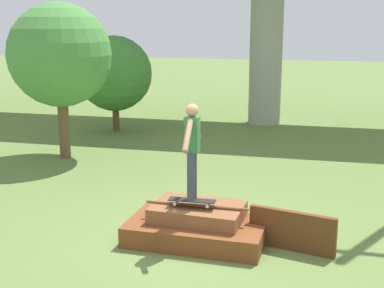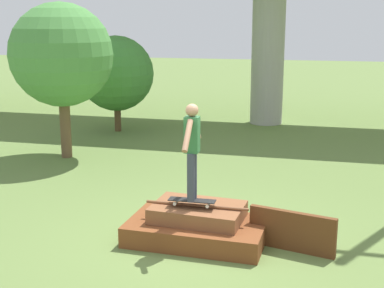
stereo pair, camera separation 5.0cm
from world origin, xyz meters
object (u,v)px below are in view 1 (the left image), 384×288
skateboard (192,201)px  tree_behind_right (60,55)px  skater (192,146)px  tree_behind_left (115,74)px

skateboard → tree_behind_right: 6.66m
skater → tree_behind_left: size_ratio=0.51×
tree_behind_left → tree_behind_right: bearing=-91.2°
skateboard → tree_behind_right: bearing=134.8°
skater → tree_behind_left: bearing=119.0°
skateboard → skater: skater is taller
skater → tree_behind_right: size_ratio=0.39×
skateboard → skater: (0.00, 0.00, 0.90)m
tree_behind_left → tree_behind_right: size_ratio=0.77×
tree_behind_left → tree_behind_right: (-0.07, -3.44, 0.79)m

